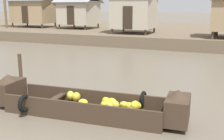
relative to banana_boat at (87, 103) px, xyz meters
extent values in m
plane|color=#665B4C|center=(-1.37, 4.84, -0.33)|extent=(300.00, 300.00, 0.00)
cube|color=brown|center=(-1.37, 22.90, 0.11)|extent=(160.00, 20.00, 0.88)
cube|color=#3D2D21|center=(-0.06, -0.01, -0.27)|extent=(4.73, 1.58, 0.12)
cube|color=#3D2D21|center=(-0.10, 0.57, 0.01)|extent=(4.64, 0.42, 0.44)
cube|color=#3D2D21|center=(-0.01, -0.59, 0.01)|extent=(4.64, 0.42, 0.44)
cube|color=#3D2D21|center=(2.55, 0.18, 0.12)|extent=(0.66, 1.10, 0.67)
cone|color=#3D2D21|center=(2.55, 0.18, 0.56)|extent=(0.60, 0.60, 0.20)
cube|color=#3D2D21|center=(-2.66, -0.21, 0.12)|extent=(0.66, 1.10, 0.67)
cone|color=#3D2D21|center=(-2.66, -0.21, 0.56)|extent=(0.60, 0.60, 0.20)
cube|color=#3D2D21|center=(-1.04, -0.09, 0.03)|extent=(0.28, 1.13, 0.05)
torus|color=black|center=(1.45, 0.80, 0.05)|extent=(0.16, 0.53, 0.52)
torus|color=black|center=(-1.56, -0.83, 0.05)|extent=(0.16, 0.53, 0.52)
ellipsoid|color=yellow|center=(0.75, -0.14, 0.07)|extent=(0.31, 0.26, 0.25)
ellipsoid|color=yellow|center=(0.54, 0.16, 0.09)|extent=(0.33, 0.28, 0.24)
ellipsoid|color=yellow|center=(1.39, 0.21, 0.07)|extent=(0.28, 0.31, 0.26)
ellipsoid|color=yellow|center=(0.59, -0.08, 0.06)|extent=(0.32, 0.30, 0.23)
ellipsoid|color=yellow|center=(1.33, 0.22, -0.01)|extent=(0.28, 0.36, 0.23)
ellipsoid|color=yellow|center=(0.93, -0.22, -0.02)|extent=(0.36, 0.34, 0.20)
ellipsoid|color=gold|center=(0.84, 0.05, 0.06)|extent=(0.32, 0.24, 0.27)
ellipsoid|color=yellow|center=(-0.03, -0.18, 0.07)|extent=(0.30, 0.25, 0.22)
ellipsoid|color=yellow|center=(1.03, 0.32, 0.00)|extent=(0.29, 0.19, 0.19)
ellipsoid|color=yellow|center=(1.19, 0.29, -0.01)|extent=(0.33, 0.30, 0.22)
ellipsoid|color=gold|center=(-0.50, 0.25, 0.07)|extent=(0.26, 0.30, 0.27)
ellipsoid|color=yellow|center=(-0.72, 0.29, 0.07)|extent=(0.36, 0.38, 0.27)
ellipsoid|color=yellow|center=(0.67, 0.28, 0.04)|extent=(0.33, 0.25, 0.26)
ellipsoid|color=yellow|center=(1.36, 0.36, 0.02)|extent=(0.36, 0.25, 0.23)
cylinder|color=#4C3826|center=(-18.31, 17.40, 0.78)|extent=(0.16, 0.16, 0.48)
cylinder|color=#4C3826|center=(-14.44, 17.40, 0.78)|extent=(0.16, 0.16, 0.48)
cylinder|color=#4C3826|center=(-18.31, 19.81, 0.78)|extent=(0.16, 0.16, 0.48)
cylinder|color=#4C3826|center=(-14.44, 19.81, 0.78)|extent=(0.16, 0.16, 0.48)
cube|color=#9E8460|center=(-16.37, 18.60, 2.27)|extent=(4.27, 2.81, 2.49)
cube|color=#2D2319|center=(-16.37, 17.18, 1.92)|extent=(0.80, 0.04, 1.80)
cylinder|color=#4C3826|center=(-12.26, 17.31, 0.78)|extent=(0.16, 0.16, 0.47)
cylinder|color=#4C3826|center=(-9.32, 17.31, 0.78)|extent=(0.16, 0.16, 0.47)
cylinder|color=#4C3826|center=(-12.26, 20.20, 0.78)|extent=(0.16, 0.16, 0.47)
cylinder|color=#4C3826|center=(-9.32, 20.20, 0.78)|extent=(0.16, 0.16, 0.47)
cube|color=#B2A893|center=(-10.79, 18.76, 2.17)|extent=(3.34, 3.29, 2.31)
cube|color=#2D2319|center=(-10.79, 17.09, 1.92)|extent=(0.80, 0.04, 1.80)
cylinder|color=#4C3826|center=(-5.31, 14.46, 0.77)|extent=(0.16, 0.16, 0.44)
cylinder|color=#4C3826|center=(-2.47, 14.46, 0.77)|extent=(0.16, 0.16, 0.44)
cylinder|color=#4C3826|center=(-5.31, 17.14, 0.77)|extent=(0.16, 0.16, 0.44)
cylinder|color=#4C3826|center=(-2.47, 17.14, 0.77)|extent=(0.16, 0.16, 0.44)
cube|color=#B2A893|center=(-3.89, 15.80, 2.45)|extent=(3.24, 3.07, 2.93)
cube|color=#2D2319|center=(-3.89, 14.24, 1.89)|extent=(0.80, 0.04, 1.80)
cylinder|color=#4C3826|center=(2.53, 13.61, 0.82)|extent=(0.16, 0.16, 0.54)
cylinder|color=#4C3826|center=(2.53, 16.21, 0.82)|extent=(0.16, 0.16, 0.54)
cylinder|color=brown|center=(-3.51, 19.81, 3.34)|extent=(0.24, 0.24, 5.58)
cylinder|color=#332D28|center=(2.65, 15.78, 0.92)|extent=(0.28, 0.28, 0.75)
cylinder|color=brown|center=(2.65, 15.78, 1.60)|extent=(0.34, 0.34, 0.60)
sphere|color=#9E7556|center=(2.65, 15.78, 2.02)|extent=(0.22, 0.22, 0.22)
cone|color=tan|center=(2.65, 15.78, 2.14)|extent=(0.44, 0.44, 0.14)
cylinder|color=#423323|center=(-3.91, 1.78, 0.30)|extent=(0.14, 0.14, 1.26)
camera|label=1|loc=(3.64, -6.77, 2.72)|focal=44.84mm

